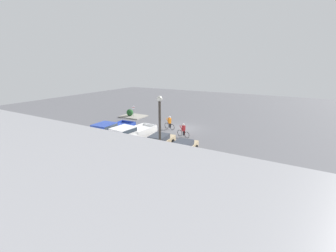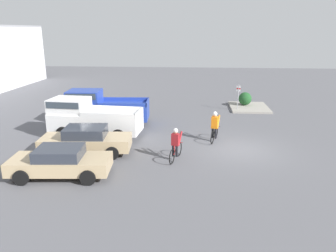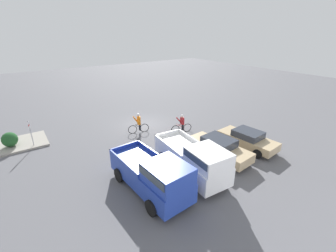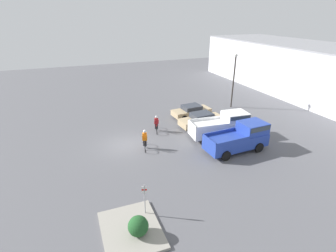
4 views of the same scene
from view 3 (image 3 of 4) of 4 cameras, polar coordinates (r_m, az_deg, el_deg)
ground_plane at (r=20.98m, az=-5.94°, el=0.37°), size 80.00×80.00×0.00m
sedan_0 at (r=17.59m, az=19.48°, el=-3.11°), size 2.16×4.42×1.32m
sedan_1 at (r=15.69m, az=12.69°, el=-5.36°), size 2.20×4.67×1.43m
pickup_truck_0 at (r=13.25m, az=6.68°, el=-8.30°), size 2.47×5.48×2.29m
pickup_truck_1 at (r=11.88m, az=-3.59°, el=-12.23°), size 2.43×5.43×2.31m
cyclist_0 at (r=19.06m, az=-7.50°, el=0.74°), size 1.74×0.59×1.77m
cyclist_1 at (r=19.00m, az=3.51°, el=0.60°), size 1.80×0.60×1.65m
fire_lane_sign at (r=19.23m, az=-31.55°, el=-1.16°), size 0.11×0.29×2.09m
curb_island at (r=20.65m, az=-33.54°, el=-3.75°), size 3.76×3.04×0.15m
shrub at (r=20.18m, az=-35.25°, el=-2.81°), size 1.07×1.07×1.07m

